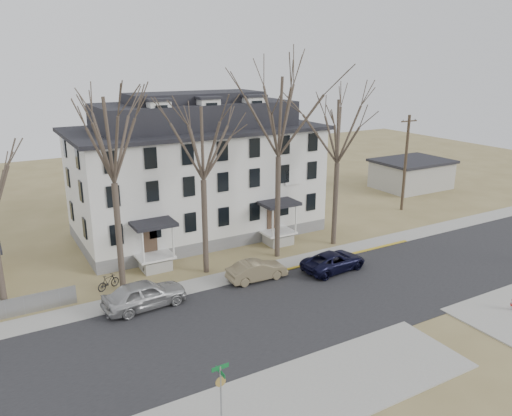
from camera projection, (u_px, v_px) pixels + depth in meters
ground at (349, 313)px, 30.07m from camera, size 120.00×120.00×0.00m
main_road at (329, 299)px, 31.73m from camera, size 120.00×10.00×0.04m
far_sidewalk at (278, 266)px, 36.71m from camera, size 120.00×2.00×0.08m
near_sidewalk_left at (282, 404)px, 22.11m from camera, size 20.00×5.00×0.08m
yellow_curb at (340, 258)px, 38.34m from camera, size 14.00×0.25×0.06m
boarding_house at (197, 172)px, 42.48m from camera, size 20.80×12.36×12.05m
distant_building at (411, 174)px, 58.56m from camera, size 8.50×6.50×3.35m
tree_far_left at (110, 134)px, 30.00m from camera, size 8.40×8.40×13.72m
tree_mid_left at (202, 139)px, 33.06m from camera, size 7.80×7.80×12.74m
tree_center at (279, 111)px, 35.48m from camera, size 9.00×9.00×14.70m
tree_mid_right at (339, 127)px, 38.53m from camera, size 7.80×7.80×12.74m
utility_pole_far at (405, 162)px, 49.08m from camera, size 2.00×0.28×9.50m
car_silver at (145, 295)px, 30.42m from camera, size 5.24×2.43×1.74m
car_tan at (257, 271)px, 34.28m from camera, size 4.26×1.60×1.39m
car_navy at (334, 262)px, 35.85m from camera, size 5.12×2.70×1.37m
bicycle_left at (154, 265)px, 35.81m from camera, size 1.71×0.64×0.89m
bicycle_right at (108, 283)px, 32.92m from camera, size 1.74×1.12×1.02m
street_sign at (221, 385)px, 20.51m from camera, size 0.79×0.79×2.76m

